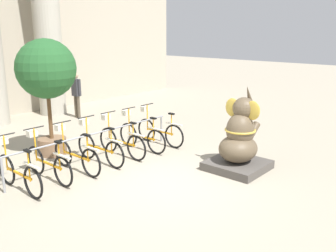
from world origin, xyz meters
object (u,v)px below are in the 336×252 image
(bicycle_5, at_px, (141,135))
(person_pedestrian, at_px, (76,91))
(bicycle_3, at_px, (99,147))
(bicycle_6, at_px, (159,130))
(bicycle_0, at_px, (18,172))
(bicycle_1, at_px, (48,162))
(elephant_statue, at_px, (239,142))
(bicycle_2, at_px, (75,154))
(bicycle_4, at_px, (121,141))
(potted_tree, at_px, (47,74))

(bicycle_5, relative_size, person_pedestrian, 1.03)
(bicycle_3, xyz_separation_m, bicycle_6, (2.11, -0.05, 0.00))
(bicycle_0, bearing_deg, bicycle_1, 4.21)
(bicycle_3, relative_size, bicycle_6, 1.00)
(bicycle_0, height_order, bicycle_1, same)
(bicycle_0, height_order, elephant_statue, elephant_statue)
(bicycle_2, xyz_separation_m, bicycle_4, (1.41, 0.01, 0.00))
(bicycle_4, height_order, elephant_statue, elephant_statue)
(bicycle_5, bearing_deg, elephant_statue, -79.88)
(bicycle_1, relative_size, elephant_statue, 0.87)
(bicycle_1, height_order, potted_tree, potted_tree)
(bicycle_3, height_order, person_pedestrian, person_pedestrian)
(elephant_statue, bearing_deg, bicycle_5, 100.12)
(bicycle_3, distance_m, bicycle_5, 1.41)
(person_pedestrian, height_order, potted_tree, potted_tree)
(bicycle_6, height_order, person_pedestrian, person_pedestrian)
(potted_tree, bearing_deg, bicycle_2, -102.68)
(bicycle_3, bearing_deg, person_pedestrian, 59.90)
(bicycle_4, bearing_deg, bicycle_1, 179.89)
(bicycle_3, bearing_deg, bicycle_0, -178.52)
(bicycle_1, bearing_deg, bicycle_5, -0.57)
(bicycle_0, bearing_deg, bicycle_2, 1.44)
(bicycle_0, distance_m, bicycle_4, 2.81)
(bicycle_3, bearing_deg, elephant_statue, -55.62)
(bicycle_0, xyz_separation_m, potted_tree, (1.74, 1.53, 1.69))
(bicycle_5, bearing_deg, bicycle_4, 178.05)
(bicycle_0, relative_size, bicycle_3, 1.00)
(bicycle_1, xyz_separation_m, bicycle_5, (2.81, -0.03, 0.00))
(bicycle_1, relative_size, bicycle_6, 1.00)
(elephant_statue, bearing_deg, bicycle_0, 145.86)
(bicycle_1, xyz_separation_m, person_pedestrian, (3.97, 4.42, 0.60))
(bicycle_1, bearing_deg, bicycle_0, -175.79)
(bicycle_0, relative_size, bicycle_6, 1.00)
(bicycle_5, bearing_deg, person_pedestrian, 75.44)
(bicycle_4, height_order, bicycle_5, same)
(bicycle_3, bearing_deg, bicycle_5, -1.25)
(bicycle_1, bearing_deg, bicycle_4, -0.11)
(bicycle_1, distance_m, bicycle_4, 2.11)
(bicycle_3, height_order, elephant_statue, elephant_statue)
(bicycle_5, distance_m, person_pedestrian, 4.64)
(bicycle_1, distance_m, bicycle_2, 0.70)
(bicycle_4, distance_m, potted_tree, 2.49)
(bicycle_0, height_order, person_pedestrian, person_pedestrian)
(bicycle_1, bearing_deg, person_pedestrian, 48.09)
(bicycle_2, bearing_deg, bicycle_4, 0.50)
(bicycle_0, xyz_separation_m, bicycle_4, (2.81, 0.05, 0.00))
(bicycle_4, bearing_deg, bicycle_6, -1.88)
(bicycle_1, relative_size, person_pedestrian, 1.03)
(person_pedestrian, bearing_deg, bicycle_0, -136.24)
(bicycle_1, height_order, bicycle_3, same)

